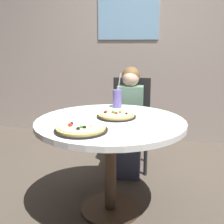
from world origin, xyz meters
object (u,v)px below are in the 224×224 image
diner_child (129,127)px  soda_cup (117,99)px  pizza_cheese (81,129)px  chair_wooden (131,118)px  pizza_veggie (116,115)px  dining_table (110,134)px

diner_child → soda_cup: 0.47m
diner_child → pizza_cheese: bearing=-96.8°
chair_wooden → pizza_veggie: size_ratio=3.11×
dining_table → pizza_cheese: (-0.12, -0.31, 0.13)m
chair_wooden → diner_child: size_ratio=0.88×
chair_wooden → diner_child: (0.02, -0.18, -0.05)m
diner_child → dining_table: bearing=-90.6°
pizza_cheese → soda_cup: 0.74m
dining_table → soda_cup: bearing=96.2°
chair_wooden → pizza_cheese: (-0.11, -1.24, 0.24)m
diner_child → pizza_cheese: 1.10m
pizza_cheese → diner_child: bearing=83.2°
diner_child → pizza_veggie: diner_child is taller
dining_table → pizza_cheese: pizza_cheese is taller
pizza_veggie → soda_cup: 0.35m
diner_child → pizza_veggie: (0.02, -0.65, 0.28)m
dining_table → diner_child: size_ratio=1.04×
soda_cup → dining_table: bearing=-83.8°
chair_wooden → diner_child: bearing=-84.3°
diner_child → soda_cup: bearing=-99.8°
soda_cup → pizza_cheese: bearing=-95.5°
chair_wooden → pizza_veggie: 0.87m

